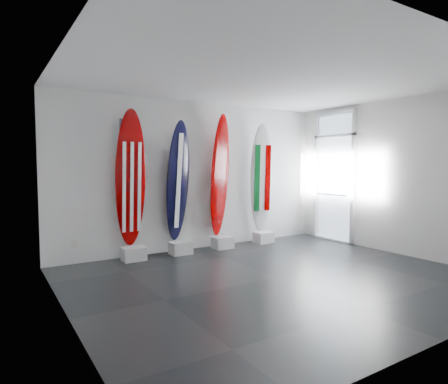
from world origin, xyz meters
TOP-DOWN VIEW (x-y plane):
  - floor at (0.00, 0.00)m, footprint 6.00×6.00m
  - ceiling at (0.00, 0.00)m, footprint 6.00×6.00m
  - wall_back at (0.00, 2.50)m, footprint 6.00×0.00m
  - wall_left at (-3.00, 0.00)m, footprint 0.00×5.00m
  - wall_right at (3.00, 0.00)m, footprint 0.00×5.00m
  - display_block_usa at (-1.51, 2.18)m, footprint 0.40×0.30m
  - surfboard_usa at (-1.51, 2.28)m, footprint 0.56×0.27m
  - display_block_navy at (-0.58, 2.18)m, footprint 0.40×0.30m
  - surfboard_navy at (-0.58, 2.28)m, footprint 0.59×0.42m
  - display_block_swiss at (0.38, 2.18)m, footprint 0.40×0.30m
  - surfboard_swiss at (0.38, 2.28)m, footprint 0.63×0.45m
  - display_block_italy at (1.46, 2.18)m, footprint 0.40×0.30m
  - surfboard_italy at (1.46, 2.28)m, footprint 0.56×0.27m
  - wall_outlet at (-2.45, 2.48)m, footprint 0.09×0.02m
  - glass_door at (2.97, 1.55)m, footprint 0.12×1.16m
  - balcony at (4.30, 1.55)m, footprint 2.80×2.20m

SIDE VIEW (x-z plane):
  - floor at x=0.00m, z-range 0.00..0.00m
  - display_block_usa at x=-1.51m, z-range 0.00..0.24m
  - display_block_navy at x=-0.58m, z-range 0.00..0.24m
  - display_block_swiss at x=0.38m, z-range 0.00..0.24m
  - display_block_italy at x=1.46m, z-range 0.00..0.24m
  - wall_outlet at x=-2.45m, z-range 0.28..0.41m
  - balcony at x=4.30m, z-range -0.10..1.10m
  - surfboard_navy at x=-0.58m, z-range 0.24..2.57m
  - glass_door at x=2.97m, z-range 0.00..2.85m
  - surfboard_italy at x=1.46m, z-range 0.24..2.63m
  - surfboard_usa at x=-1.51m, z-range 0.24..2.72m
  - wall_back at x=0.00m, z-range -1.50..4.50m
  - wall_left at x=-3.00m, z-range -1.00..4.00m
  - wall_right at x=3.00m, z-range -1.00..4.00m
  - surfboard_swiss at x=0.38m, z-range 0.24..2.77m
  - ceiling at x=0.00m, z-range 3.00..3.00m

